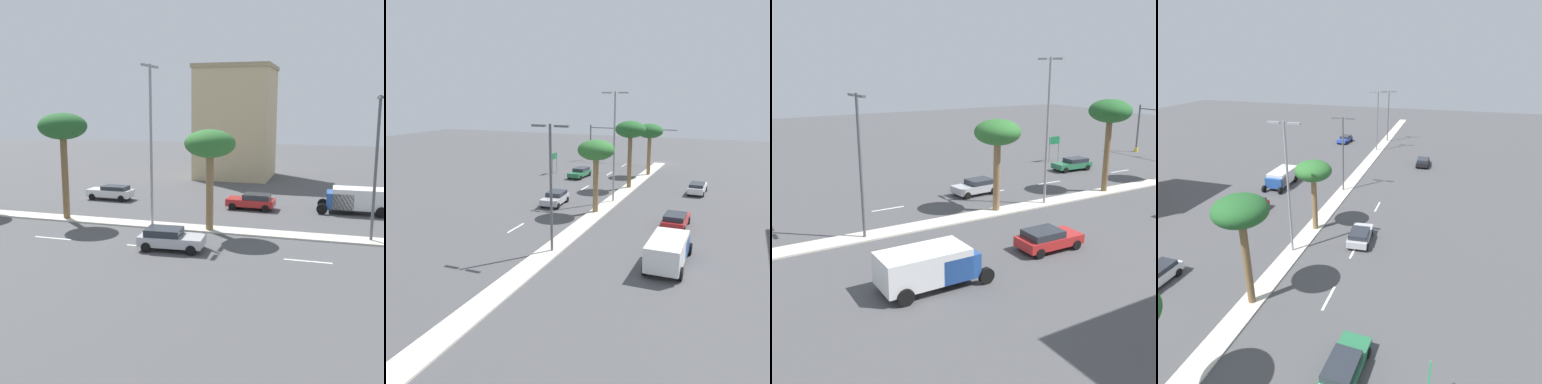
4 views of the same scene
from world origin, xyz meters
The scene contains 17 objects.
ground_plane centered at (0.00, 37.66, 0.00)m, with size 160.00×160.00×0.00m, color #4C4C4F.
median_curb centered at (0.00, 48.41, 0.06)m, with size 1.80×96.83×0.12m, color beige.
lane_stripe_trailing centered at (5.29, 22.01, 0.01)m, with size 0.20×2.80×0.01m, color silver.
lane_stripe_center centered at (5.29, 28.99, 0.01)m, with size 0.20×2.80×0.01m, color silver.
lane_stripe_left centered at (5.29, 39.22, 0.01)m, with size 0.20×2.80×0.01m, color silver.
palm_tree_center centered at (0.07, 19.96, 7.22)m, with size 3.79×3.79×8.38m.
palm_tree_trailing centered at (0.31, 31.92, 6.19)m, with size 3.65×3.65×7.27m.
street_lamp_front centered at (-0.11, 27.27, 6.94)m, with size 2.90×0.24×11.89m.
street_lamp_right centered at (-0.18, 43.05, 5.75)m, with size 2.90×0.24×9.58m.
street_lamp_left centered at (-0.24, 63.96, 6.26)m, with size 2.90×0.24×10.58m.
street_lamp_leading centered at (0.30, 71.76, 5.95)m, with size 2.90×0.24×9.97m.
sedan_black_trailing centered at (8.91, 57.01, 0.72)m, with size 2.00×4.37×1.33m.
sedan_green_right centered at (8.41, 15.99, 0.73)m, with size 2.21×4.46×1.35m.
sedan_silver_front centered at (5.42, 30.66, 0.74)m, with size 2.27×4.23×1.38m.
sedan_red_near centered at (-7.99, 33.65, 0.74)m, with size 2.16×4.20×1.38m.
sedan_blue_left centered at (-7.80, 68.50, 0.72)m, with size 2.27×4.52×1.31m.
box_truck centered at (-8.83, 42.32, 1.23)m, with size 2.62×6.00×2.16m.
Camera 4 is at (12.77, 2.30, 17.07)m, focal length 32.38 mm.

